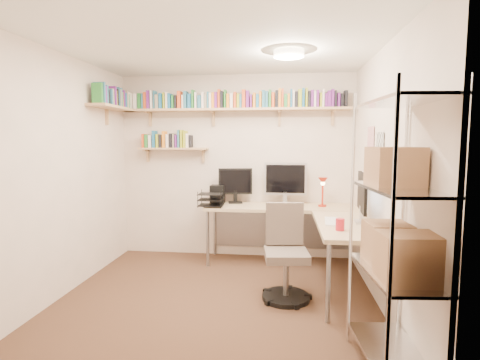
# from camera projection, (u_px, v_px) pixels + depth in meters

# --- Properties ---
(ground) EXTENTS (3.20, 3.20, 0.00)m
(ground) POSITION_uv_depth(u_px,v_px,m) (217.00, 298.00, 3.83)
(ground) COLOR #3F261B
(ground) RESTS_ON ground
(room_shell) EXTENTS (3.24, 3.04, 2.52)m
(room_shell) POSITION_uv_depth(u_px,v_px,m) (217.00, 147.00, 3.67)
(room_shell) COLOR beige
(room_shell) RESTS_ON ground
(wall_shelves) EXTENTS (3.12, 1.09, 0.80)m
(wall_shelves) POSITION_uv_depth(u_px,v_px,m) (203.00, 108.00, 4.95)
(wall_shelves) COLOR tan
(wall_shelves) RESTS_ON ground
(corner_desk) EXTENTS (2.05, 1.98, 1.32)m
(corner_desk) POSITION_uv_depth(u_px,v_px,m) (285.00, 210.00, 4.63)
(corner_desk) COLOR #D4AF8A
(corner_desk) RESTS_ON ground
(office_chair) EXTENTS (0.51, 0.51, 0.96)m
(office_chair) POSITION_uv_depth(u_px,v_px,m) (286.00, 259.00, 3.82)
(office_chair) COLOR black
(office_chair) RESTS_ON ground
(wire_rack) EXTENTS (0.49, 0.88, 1.96)m
(wire_rack) POSITION_uv_depth(u_px,v_px,m) (397.00, 224.00, 2.49)
(wire_rack) COLOR silver
(wire_rack) RESTS_ON ground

